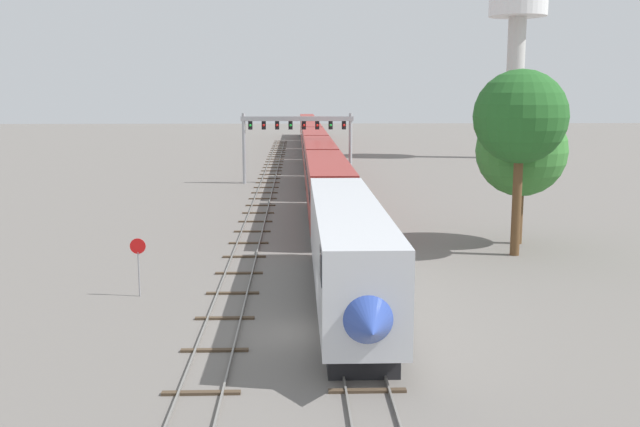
{
  "coord_description": "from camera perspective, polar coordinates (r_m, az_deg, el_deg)",
  "views": [
    {
      "loc": [
        -0.3,
        -28.67,
        9.85
      ],
      "look_at": [
        1.0,
        12.0,
        3.0
      ],
      "focal_mm": 40.7,
      "sensor_mm": 36.0,
      "label": 1
    }
  ],
  "objects": [
    {
      "name": "track_main",
      "position": [
        89.24,
        -0.34,
        3.26
      ],
      "size": [
        2.6,
        200.0,
        0.16
      ],
      "color": "slate",
      "rests_on": "ground"
    },
    {
      "name": "trackside_tree_mid",
      "position": [
        44.84,
        15.49,
        7.28
      ],
      "size": [
        5.59,
        5.59,
        11.19
      ],
      "color": "brown",
      "rests_on": "ground"
    },
    {
      "name": "trackside_tree_left",
      "position": [
        48.58,
        15.56,
        4.73
      ],
      "size": [
        5.84,
        5.84,
        9.01
      ],
      "color": "brown",
      "rests_on": "ground"
    },
    {
      "name": "ground_plane",
      "position": [
        30.32,
        -1.18,
        -9.41
      ],
      "size": [
        400.0,
        400.0,
        0.0
      ],
      "primitive_type": "plane",
      "color": "slate"
    },
    {
      "name": "signal_gantry",
      "position": [
        78.46,
        -1.8,
        6.49
      ],
      "size": [
        12.1,
        0.49,
        7.59
      ],
      "color": "#999BA0",
      "rests_on": "ground"
    },
    {
      "name": "water_tower",
      "position": [
        113.18,
        15.28,
        14.44
      ],
      "size": [
        8.58,
        8.58,
        26.34
      ],
      "color": "beige",
      "rests_on": "ground"
    },
    {
      "name": "track_near",
      "position": [
        69.44,
        -4.45,
        1.43
      ],
      "size": [
        2.6,
        160.0,
        0.16
      ],
      "color": "slate",
      "rests_on": "ground"
    },
    {
      "name": "passenger_train",
      "position": [
        96.37,
        -0.46,
        5.25
      ],
      "size": [
        3.04,
        147.26,
        4.8
      ],
      "color": "silver",
      "rests_on": "ground"
    },
    {
      "name": "stop_sign",
      "position": [
        36.18,
        -14.1,
        -3.47
      ],
      "size": [
        0.76,
        0.08,
        2.88
      ],
      "color": "gray",
      "rests_on": "ground"
    }
  ]
}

